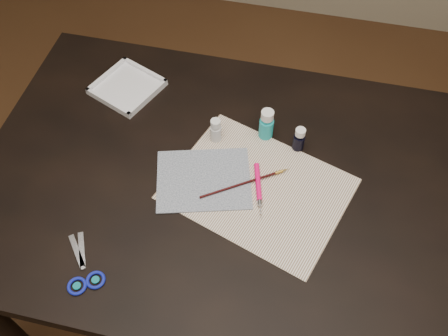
% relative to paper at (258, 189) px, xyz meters
% --- Properties ---
extents(ground, '(3.50, 3.50, 0.02)m').
position_rel_paper_xyz_m(ground, '(-0.09, 0.01, -0.76)').
color(ground, '#422614').
rests_on(ground, ground).
extents(table, '(1.30, 0.90, 0.75)m').
position_rel_paper_xyz_m(table, '(-0.09, 0.01, -0.38)').
color(table, black).
rests_on(table, ground).
extents(paper, '(0.52, 0.45, 0.00)m').
position_rel_paper_xyz_m(paper, '(0.00, 0.00, 0.00)').
color(paper, white).
rests_on(paper, table).
extents(canvas, '(0.29, 0.25, 0.00)m').
position_rel_paper_xyz_m(canvas, '(-0.14, -0.01, 0.00)').
color(canvas, '#14253D').
rests_on(canvas, paper).
extents(paint_bottle_white, '(0.04, 0.04, 0.08)m').
position_rel_paper_xyz_m(paint_bottle_white, '(-0.14, 0.14, 0.04)').
color(paint_bottle_white, silver).
rests_on(paint_bottle_white, table).
extents(paint_bottle_cyan, '(0.05, 0.05, 0.10)m').
position_rel_paper_xyz_m(paint_bottle_cyan, '(-0.01, 0.18, 0.05)').
color(paint_bottle_cyan, '#1AA8B0').
rests_on(paint_bottle_cyan, table).
extents(paint_bottle_navy, '(0.04, 0.04, 0.08)m').
position_rel_paper_xyz_m(paint_bottle_navy, '(0.08, 0.16, 0.04)').
color(paint_bottle_navy, black).
rests_on(paint_bottle_navy, table).
extents(paintbrush, '(0.21, 0.15, 0.01)m').
position_rel_paper_xyz_m(paintbrush, '(-0.03, 0.01, 0.01)').
color(paintbrush, black).
rests_on(paintbrush, canvas).
extents(craft_knife, '(0.05, 0.16, 0.01)m').
position_rel_paper_xyz_m(craft_knife, '(0.00, -0.01, 0.01)').
color(craft_knife, '#FF0969').
rests_on(craft_knife, paper).
extents(scissors, '(0.18, 0.19, 0.01)m').
position_rel_paper_xyz_m(scissors, '(-0.37, -0.30, 0.00)').
color(scissors, silver).
rests_on(scissors, table).
extents(palette_tray, '(0.22, 0.22, 0.02)m').
position_rel_paper_xyz_m(palette_tray, '(-0.45, 0.26, 0.01)').
color(palette_tray, white).
rests_on(palette_tray, table).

